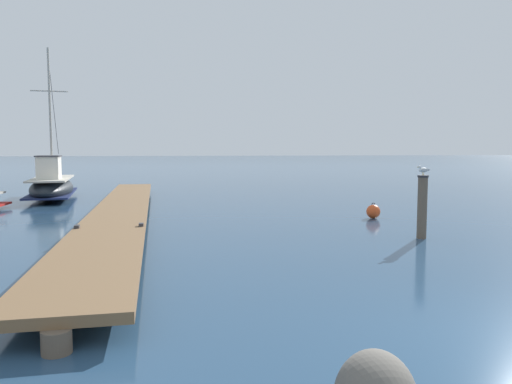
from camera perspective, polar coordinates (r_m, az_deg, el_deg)
floating_dock at (r=17.80m, az=-15.40°, el=-1.95°), size 1.83×23.53×0.53m
fishing_boat_3 at (r=26.11m, az=-22.74°, el=0.68°), size 2.47×6.93×7.44m
mooring_piling at (r=14.19m, az=18.83°, el=-1.52°), size 0.30×0.30×1.75m
perched_seagull at (r=14.12m, az=18.96°, el=2.47°), size 0.38×0.16×0.27m
mooring_buoy at (r=17.94m, az=13.53°, el=-2.23°), size 0.49×0.49×0.57m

